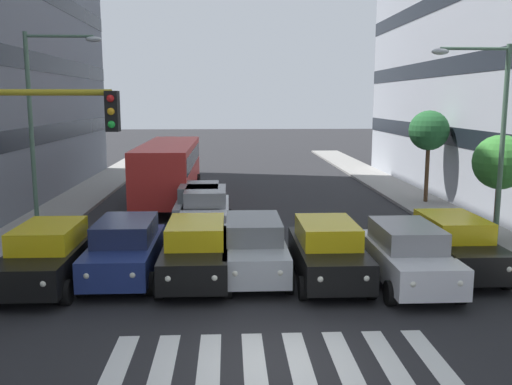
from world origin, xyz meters
name	(u,v)px	position (x,y,z in m)	size (l,w,h in m)	color
ground_plane	(277,362)	(0.00, 0.00, 0.00)	(180.00, 180.00, 0.00)	#262628
crosswalk_markings	(277,362)	(0.00, 0.00, 0.00)	(6.75, 2.80, 0.01)	silver
car_0	(454,244)	(-5.79, -5.54, 0.89)	(2.02, 4.44, 1.72)	black
car_1	(407,255)	(-4.04, -4.49, 0.89)	(2.02, 4.44, 1.72)	silver
car_2	(328,251)	(-1.88, -4.98, 0.89)	(2.02, 4.44, 1.72)	black
car_3	(254,247)	(0.21, -5.53, 0.89)	(2.02, 4.44, 1.72)	#B2B7BC
car_4	(196,251)	(1.88, -5.20, 0.89)	(2.02, 4.44, 1.72)	black
car_5	(125,249)	(3.95, -5.52, 0.89)	(2.02, 4.44, 1.72)	navy
car_6	(48,255)	(5.99, -4.95, 0.89)	(2.02, 4.44, 1.72)	black
car_row2_0	(206,210)	(1.84, -11.22, 0.89)	(2.02, 4.44, 1.72)	silver
car_row2_1	(199,205)	(2.15, -12.29, 0.89)	(2.02, 4.44, 1.72)	#B2B7BC
bus_behind_traffic	(169,166)	(3.95, -17.99, 1.86)	(2.78, 10.50, 3.00)	red
street_lamp_left	(491,127)	(-7.57, -7.37, 4.28)	(2.58, 0.28, 6.76)	#4C6B56
street_lamp_right	(42,115)	(7.57, -10.06, 4.62)	(2.72, 0.28, 7.36)	#4C6B56
street_tree_1	(500,163)	(-8.69, -8.81, 2.97)	(1.93, 1.93, 3.81)	#513823
street_tree_2	(429,131)	(-8.91, -16.63, 3.65)	(1.96, 1.96, 4.51)	#513823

